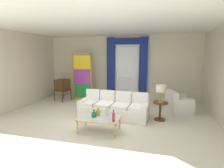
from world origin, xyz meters
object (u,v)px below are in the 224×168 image
object	(u,v)px
bottle_crystal_tall	(113,117)
round_side_table	(160,109)
couch_white_long	(114,108)
bottle_ruby_flask	(94,114)
peacock_figurine	(86,98)
bottle_blue_decanter	(98,112)
stained_glass_divider	(82,78)
coffee_table	(99,119)
table_lamp_brass	(161,89)
bottle_amber_squat	(106,112)
vintage_tv	(62,85)
armchair_white	(178,105)

from	to	relation	value
bottle_crystal_tall	round_side_table	bearing A→B (deg)	51.55
couch_white_long	bottle_crystal_tall	xyz separation A→B (m)	(0.33, -1.50, 0.23)
bottle_ruby_flask	peacock_figurine	world-z (taller)	bottle_ruby_flask
bottle_crystal_tall	bottle_ruby_flask	distance (m)	0.64
bottle_blue_decanter	stained_glass_divider	world-z (taller)	stained_glass_divider
couch_white_long	bottle_crystal_tall	size ratio (longest dim) A/B	7.52
coffee_table	bottle_blue_decanter	xyz separation A→B (m)	(-0.09, 0.17, 0.12)
bottle_crystal_tall	table_lamp_brass	bearing A→B (deg)	51.55
bottle_crystal_tall	bottle_amber_squat	distance (m)	0.47
couch_white_long	peacock_figurine	world-z (taller)	couch_white_long
bottle_blue_decanter	vintage_tv	world-z (taller)	vintage_tv
armchair_white	table_lamp_brass	distance (m)	1.39
bottle_ruby_flask	vintage_tv	distance (m)	3.73
couch_white_long	table_lamp_brass	size ratio (longest dim) A/B	4.21
bottle_blue_decanter	peacock_figurine	bearing A→B (deg)	119.15
bottle_blue_decanter	bottle_amber_squat	size ratio (longest dim) A/B	0.82
couch_white_long	bottle_blue_decanter	distance (m)	1.17
bottle_crystal_tall	table_lamp_brass	distance (m)	1.99
coffee_table	peacock_figurine	size ratio (longest dim) A/B	1.88
bottle_blue_decanter	peacock_figurine	xyz separation A→B (m)	(-1.38, 2.48, -0.27)
peacock_figurine	table_lamp_brass	xyz separation A→B (m)	(3.12, -1.33, 0.81)
vintage_tv	table_lamp_brass	size ratio (longest dim) A/B	2.36
round_side_table	stained_glass_divider	bearing A→B (deg)	152.66
bottle_amber_squat	round_side_table	xyz separation A→B (m)	(1.50, 1.14, -0.17)
bottle_ruby_flask	couch_white_long	bearing A→B (deg)	78.34
bottle_ruby_flask	vintage_tv	size ratio (longest dim) A/B	0.17
bottle_blue_decanter	bottle_crystal_tall	xyz separation A→B (m)	(0.54, -0.37, 0.05)
bottle_amber_squat	table_lamp_brass	size ratio (longest dim) A/B	0.50
armchair_white	round_side_table	xyz separation A→B (m)	(-0.65, -0.98, 0.07)
bottle_ruby_flask	stained_glass_divider	distance (m)	3.63
bottle_ruby_flask	bottle_crystal_tall	bearing A→B (deg)	-17.26
vintage_tv	round_side_table	bearing A→B (deg)	-18.11
couch_white_long	bottle_blue_decanter	bearing A→B (deg)	-100.25
round_side_table	table_lamp_brass	world-z (taller)	table_lamp_brass
bottle_blue_decanter	table_lamp_brass	size ratio (longest dim) A/B	0.41
bottle_blue_decanter	armchair_white	world-z (taller)	armchair_white
couch_white_long	bottle_amber_squat	bearing A→B (deg)	-87.97
couch_white_long	coffee_table	world-z (taller)	couch_white_long
bottle_amber_squat	bottle_ruby_flask	distance (m)	0.36
bottle_crystal_tall	bottle_amber_squat	size ratio (longest dim) A/B	1.12
bottle_amber_squat	table_lamp_brass	distance (m)	1.95
bottle_blue_decanter	bottle_crystal_tall	world-z (taller)	bottle_crystal_tall
stained_glass_divider	round_side_table	xyz separation A→B (m)	(3.52, -1.82, -0.70)
couch_white_long	bottle_blue_decanter	world-z (taller)	couch_white_long
bottle_blue_decanter	bottle_crystal_tall	bearing A→B (deg)	-34.16
armchair_white	stained_glass_divider	bearing A→B (deg)	168.56
coffee_table	bottle_blue_decanter	bearing A→B (deg)	116.42
bottle_crystal_tall	bottle_amber_squat	world-z (taller)	bottle_crystal_tall
couch_white_long	bottle_amber_squat	size ratio (longest dim) A/B	8.43
stained_glass_divider	bottle_amber_squat	bearing A→B (deg)	-55.64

